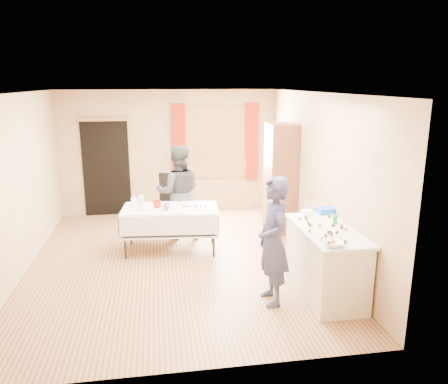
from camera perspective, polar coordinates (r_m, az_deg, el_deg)
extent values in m
cube|color=#9E7047|center=(7.05, -6.15, -8.99)|extent=(4.50, 5.50, 0.02)
cube|color=white|center=(6.48, -6.78, 12.83)|extent=(4.50, 5.50, 0.02)
cube|color=tan|center=(9.35, -7.25, 5.16)|extent=(4.50, 0.02, 2.60)
cube|color=tan|center=(4.00, -4.55, -7.21)|extent=(4.50, 0.02, 2.60)
cube|color=tan|center=(6.93, -25.46, 0.68)|extent=(0.02, 5.50, 2.60)
cube|color=tan|center=(7.10, 12.10, 2.07)|extent=(0.02, 5.50, 2.60)
cube|color=olive|center=(9.36, -1.12, 6.52)|extent=(1.32, 0.06, 1.52)
cube|color=white|center=(9.35, -1.11, 6.51)|extent=(1.20, 0.02, 1.40)
cube|color=maroon|center=(9.24, -5.90, 6.34)|extent=(0.28, 0.06, 1.65)
cube|color=maroon|center=(9.45, 3.64, 6.56)|extent=(0.28, 0.06, 1.65)
cube|color=black|center=(9.43, -15.12, 3.00)|extent=(0.95, 0.04, 2.00)
cube|color=olive|center=(9.26, -15.55, 9.16)|extent=(1.05, 0.06, 0.08)
cube|color=brown|center=(8.11, 7.40, 1.71)|extent=(0.50, 0.60, 2.03)
cube|color=beige|center=(5.99, 13.07, -9.02)|extent=(0.64, 1.42, 0.86)
cube|color=silver|center=(5.83, 13.32, -4.86)|extent=(0.70, 1.47, 0.04)
cube|color=silver|center=(7.23, -7.08, -2.17)|extent=(1.59, 0.90, 0.04)
cube|color=black|center=(8.16, -7.32, -2.04)|extent=(0.59, 0.59, 0.06)
cube|color=black|center=(8.27, -6.93, 0.29)|extent=(0.44, 0.20, 0.65)
imported|color=#24264A|center=(5.51, 6.43, -6.42)|extent=(0.66, 0.48, 1.65)
imported|color=black|center=(7.83, -5.95, -0.03)|extent=(0.88, 0.72, 1.68)
cylinder|color=#099032|center=(6.04, 14.31, -3.44)|extent=(0.08, 0.08, 0.12)
imported|color=white|center=(5.23, 14.05, -6.54)|extent=(0.33, 0.33, 0.06)
cube|color=white|center=(6.30, 10.79, -2.70)|extent=(0.17, 0.13, 0.08)
cube|color=blue|center=(6.49, 13.28, -2.33)|extent=(0.33, 0.24, 0.08)
cylinder|color=silver|center=(7.14, -10.79, -1.43)|extent=(0.12, 0.12, 0.22)
imported|color=red|center=(7.24, -8.70, -1.57)|extent=(0.16, 0.16, 0.11)
imported|color=red|center=(7.07, -7.58, -1.94)|extent=(0.15, 0.15, 0.11)
imported|color=white|center=(7.28, -4.80, -1.60)|extent=(0.20, 0.20, 0.06)
cube|color=white|center=(7.12, -3.06, -2.09)|extent=(0.30, 0.22, 0.02)
imported|color=white|center=(7.42, -11.71, -1.05)|extent=(0.11, 0.11, 0.18)
sphere|color=#3F2314|center=(6.10, 9.83, -3.41)|extent=(0.04, 0.04, 0.04)
sphere|color=#321909|center=(5.63, 13.80, -5.15)|extent=(0.04, 0.04, 0.04)
sphere|color=#321909|center=(5.43, 13.73, -5.87)|extent=(0.04, 0.04, 0.04)
sphere|color=#321909|center=(5.89, 15.12, -4.34)|extent=(0.04, 0.04, 0.04)
sphere|color=#321909|center=(5.42, 13.85, -5.88)|extent=(0.04, 0.04, 0.04)
sphere|color=#321909|center=(5.26, 13.56, -6.51)|extent=(0.04, 0.04, 0.04)
sphere|color=#3F2314|center=(5.80, 15.60, -4.67)|extent=(0.04, 0.04, 0.04)
sphere|color=#321909|center=(5.38, 12.74, -5.99)|extent=(0.04, 0.04, 0.04)
sphere|color=#321909|center=(5.93, 14.11, -4.15)|extent=(0.04, 0.04, 0.04)
sphere|color=#321909|center=(5.34, 13.84, -6.20)|extent=(0.04, 0.04, 0.04)
sphere|color=#321909|center=(5.92, 11.01, -4.02)|extent=(0.04, 0.04, 0.04)
sphere|color=#321909|center=(5.85, 15.09, -4.48)|extent=(0.04, 0.04, 0.04)
sphere|color=#3F2314|center=(5.31, 14.08, -6.33)|extent=(0.04, 0.04, 0.04)
sphere|color=#321909|center=(5.58, 13.87, -5.30)|extent=(0.04, 0.04, 0.04)
sphere|color=#321909|center=(5.65, 14.52, -5.12)|extent=(0.04, 0.04, 0.04)
sphere|color=#321909|center=(5.63, 13.48, -5.10)|extent=(0.04, 0.04, 0.04)
sphere|color=#321909|center=(6.16, 10.60, -3.28)|extent=(0.04, 0.04, 0.04)
sphere|color=#321909|center=(5.91, 14.04, -4.23)|extent=(0.04, 0.04, 0.04)
sphere|color=#3F2314|center=(5.63, 11.11, -4.97)|extent=(0.04, 0.04, 0.04)
sphere|color=#321909|center=(5.50, 13.13, -5.55)|extent=(0.04, 0.04, 0.04)
sphere|color=#321909|center=(5.84, 11.18, -4.27)|extent=(0.04, 0.04, 0.04)
sphere|color=#321909|center=(5.35, 15.53, -6.29)|extent=(0.04, 0.04, 0.04)
sphere|color=#321909|center=(6.27, 13.57, -3.11)|extent=(0.04, 0.04, 0.04)
sphere|color=#321909|center=(6.06, 10.76, -3.58)|extent=(0.04, 0.04, 0.04)
sphere|color=#3F2314|center=(5.86, 12.37, -4.28)|extent=(0.04, 0.04, 0.04)
sphere|color=#321909|center=(5.41, 14.96, -6.02)|extent=(0.04, 0.04, 0.04)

